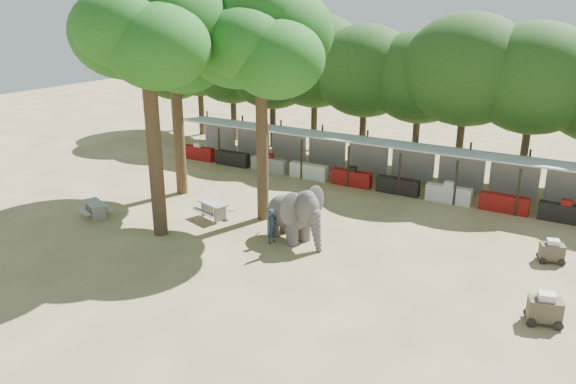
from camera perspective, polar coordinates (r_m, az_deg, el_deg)
The scene contains 12 objects.
ground at distance 21.57m, azimuth -4.50°, elevation -9.19°, with size 100.00×100.00×0.00m, color brown.
vendor_stalls at distance 32.62m, azimuth 9.43°, elevation 2.66°, with size 28.00×2.99×2.80m.
yard_tree_left at distance 30.45m, azimuth -11.58°, elevation 14.85°, with size 7.10×6.90×11.02m.
yard_tree_center at distance 24.70m, azimuth -14.28°, elevation 16.18°, with size 7.10×6.90×12.04m.
yard_tree_back at distance 25.99m, azimuth -2.83°, elevation 15.33°, with size 7.10×6.90×11.36m.
backdrop_trees at distance 36.55m, azimuth 12.81°, elevation 11.12°, with size 46.46×5.95×8.33m.
elephant at distance 24.62m, azimuth 0.67°, elevation -2.22°, with size 3.43×2.56×2.55m.
handler at distance 24.57m, azimuth -1.64°, elevation -3.47°, with size 0.57×0.38×1.59m, color #26384C.
picnic_table_near at distance 29.21m, azimuth -19.03°, elevation -1.47°, with size 1.93×1.84×0.76m.
picnic_table_far at distance 27.68m, azimuth -7.59°, elevation -1.60°, with size 1.98×1.88×0.81m.
cart_front at distance 20.58m, azimuth 24.63°, elevation -10.72°, with size 1.31×1.04×1.12m.
cart_back at distance 25.30m, azimuth 25.23°, elevation -5.44°, with size 1.17×0.94×0.99m.
Camera 1 is at (11.05, -15.53, 10.09)m, focal length 35.00 mm.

